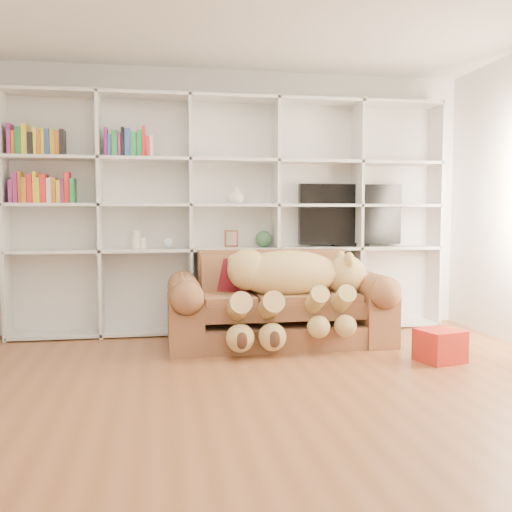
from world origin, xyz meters
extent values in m
plane|color=brown|center=(0.00, 0.00, 0.00)|extent=(5.00, 5.00, 0.00)
cube|color=silver|center=(0.00, 2.50, 1.35)|extent=(5.00, 0.02, 2.70)
cube|color=silver|center=(0.00, 2.46, 1.20)|extent=(4.40, 0.03, 2.40)
cube|color=silver|center=(-2.20, 2.30, 1.20)|extent=(0.03, 0.35, 2.40)
cube|color=silver|center=(-1.32, 2.30, 1.20)|extent=(0.03, 0.35, 2.40)
cube|color=silver|center=(-0.44, 2.30, 1.20)|extent=(0.03, 0.35, 2.40)
cube|color=silver|center=(0.44, 2.30, 1.20)|extent=(0.03, 0.35, 2.40)
cube|color=silver|center=(1.32, 2.30, 1.20)|extent=(0.03, 0.35, 2.40)
cube|color=silver|center=(2.20, 2.30, 1.20)|extent=(0.03, 0.35, 2.40)
cube|color=silver|center=(0.00, 2.30, 0.03)|extent=(4.40, 0.35, 0.03)
cube|color=silver|center=(0.00, 2.30, 0.85)|extent=(4.40, 0.35, 0.03)
cube|color=silver|center=(0.00, 2.30, 1.30)|extent=(4.40, 0.35, 0.03)
cube|color=silver|center=(0.00, 2.30, 1.75)|extent=(4.40, 0.35, 0.03)
cube|color=silver|center=(0.00, 2.30, 2.37)|extent=(4.40, 0.35, 0.03)
cube|color=brown|center=(0.34, 1.67, 0.10)|extent=(1.95, 0.79, 0.20)
cube|color=brown|center=(0.34, 1.65, 0.41)|extent=(1.45, 0.65, 0.28)
cube|color=brown|center=(0.34, 2.02, 0.60)|extent=(1.45, 0.19, 0.51)
cube|color=brown|center=(-0.53, 1.67, 0.26)|extent=(0.30, 0.88, 0.51)
cube|color=brown|center=(1.21, 1.67, 0.26)|extent=(0.30, 0.88, 0.51)
cylinder|color=brown|center=(-0.53, 1.67, 0.51)|extent=(0.30, 0.84, 0.30)
cylinder|color=brown|center=(1.21, 1.67, 0.51)|extent=(0.30, 0.84, 0.30)
ellipsoid|color=tan|center=(0.41, 1.62, 0.66)|extent=(0.99, 0.48, 0.43)
sphere|color=tan|center=(0.04, 1.62, 0.71)|extent=(0.37, 0.37, 0.37)
sphere|color=tan|center=(0.97, 1.62, 0.64)|extent=(0.37, 0.37, 0.37)
sphere|color=tan|center=(1.12, 1.62, 0.59)|extent=(0.19, 0.19, 0.19)
sphere|color=#3B2215|center=(1.19, 1.62, 0.58)|extent=(0.06, 0.06, 0.06)
ellipsoid|color=tan|center=(0.95, 1.49, 0.79)|extent=(0.09, 0.15, 0.15)
ellipsoid|color=tan|center=(0.95, 1.75, 0.79)|extent=(0.09, 0.15, 0.15)
sphere|color=tan|center=(-0.08, 1.62, 0.78)|extent=(0.13, 0.13, 0.13)
cylinder|color=tan|center=(0.58, 1.31, 0.44)|extent=(0.16, 0.45, 0.33)
cylinder|color=tan|center=(0.82, 1.31, 0.44)|extent=(0.16, 0.45, 0.33)
cylinder|color=tan|center=(-0.10, 1.31, 0.40)|extent=(0.19, 0.53, 0.38)
cylinder|color=tan|center=(0.17, 1.31, 0.40)|extent=(0.19, 0.53, 0.38)
sphere|color=tan|center=(0.58, 1.17, 0.25)|extent=(0.20, 0.20, 0.20)
sphere|color=tan|center=(0.82, 1.17, 0.25)|extent=(0.20, 0.20, 0.20)
sphere|color=tan|center=(-0.10, 1.17, 0.18)|extent=(0.24, 0.24, 0.24)
sphere|color=tan|center=(0.17, 1.17, 0.18)|extent=(0.24, 0.24, 0.24)
cube|color=#5B0F15|center=(-0.07, 1.85, 0.61)|extent=(0.40, 0.31, 0.37)
cube|color=#AC2417|center=(1.51, 0.82, 0.13)|extent=(0.40, 0.38, 0.26)
cube|color=black|center=(1.26, 2.35, 1.21)|extent=(1.12, 0.08, 0.64)
cube|color=black|center=(1.26, 2.35, 0.89)|extent=(0.37, 0.18, 0.04)
cube|color=#59311E|center=(-0.02, 2.30, 0.96)|extent=(0.14, 0.06, 0.17)
sphere|color=#2D5735|center=(0.32, 2.30, 0.95)|extent=(0.17, 0.17, 0.17)
cylinder|color=silver|center=(-0.98, 2.30, 0.95)|extent=(0.11, 0.11, 0.18)
cylinder|color=silver|center=(-0.92, 2.30, 0.92)|extent=(0.07, 0.07, 0.11)
sphere|color=silver|center=(-0.65, 2.30, 0.92)|extent=(0.10, 0.10, 0.10)
imported|color=silver|center=(0.03, 2.30, 1.41)|extent=(0.18, 0.18, 0.18)
camera|label=1|loc=(-0.77, -3.47, 1.22)|focal=40.00mm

